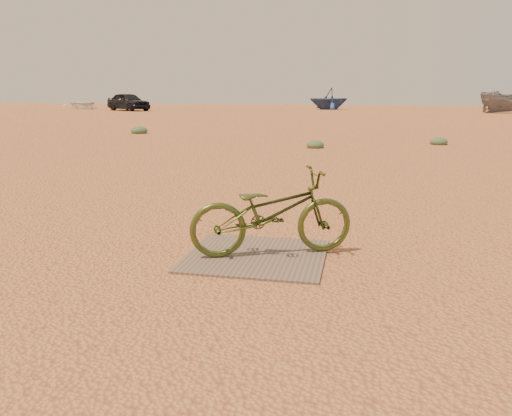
% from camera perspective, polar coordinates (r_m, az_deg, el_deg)
% --- Properties ---
extents(ground, '(120.00, 120.00, 0.00)m').
position_cam_1_polar(ground, '(5.57, -1.57, -3.46)').
color(ground, '#D18249').
rests_on(ground, ground).
extents(plywood_board, '(1.35, 1.26, 0.02)m').
position_cam_1_polar(plywood_board, '(4.96, 0.00, -5.47)').
color(plywood_board, brown).
rests_on(plywood_board, ground).
extents(bicycle, '(1.70, 1.14, 0.85)m').
position_cam_1_polar(bicycle, '(4.87, 1.83, -0.50)').
color(bicycle, '#404D1D').
rests_on(bicycle, plywood_board).
extents(car, '(4.76, 3.80, 1.52)m').
position_cam_1_polar(car, '(45.07, -14.39, 11.69)').
color(car, black).
rests_on(car, ground).
extents(boat_near_left, '(5.44, 5.51, 0.94)m').
position_cam_1_polar(boat_near_left, '(51.35, -19.22, 11.18)').
color(boat_near_left, silver).
rests_on(boat_near_left, ground).
extents(boat_far_left, '(4.86, 4.69, 1.96)m').
position_cam_1_polar(boat_far_left, '(47.04, 8.32, 12.27)').
color(boat_far_left, navy).
rests_on(boat_far_left, ground).
extents(boat_mid_right, '(4.77, 2.37, 1.77)m').
position_cam_1_polar(boat_mid_right, '(43.20, 27.06, 10.81)').
color(boat_mid_right, slate).
rests_on(boat_mid_right, ground).
extents(kale_a, '(0.51, 0.51, 0.28)m').
position_cam_1_polar(kale_a, '(14.71, 6.78, 6.84)').
color(kale_a, '#516E48').
rests_on(kale_a, ground).
extents(kale_b, '(0.53, 0.53, 0.29)m').
position_cam_1_polar(kale_b, '(16.54, 20.14, 6.83)').
color(kale_b, '#516E48').
rests_on(kale_b, ground).
extents(kale_c, '(0.64, 0.64, 0.35)m').
position_cam_1_polar(kale_c, '(20.28, -13.20, 8.30)').
color(kale_c, '#516E48').
rests_on(kale_c, ground).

